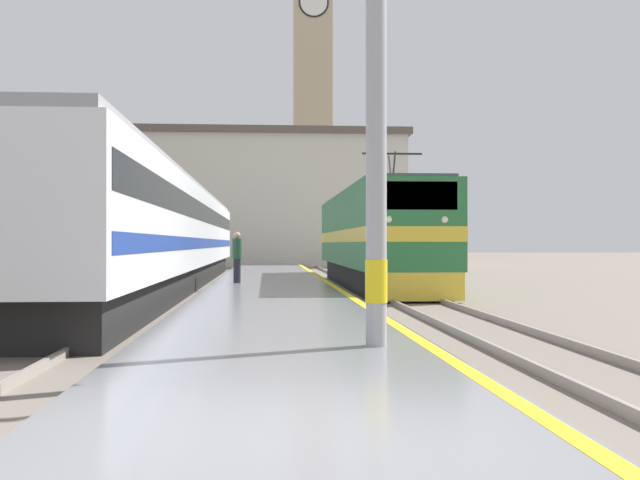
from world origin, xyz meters
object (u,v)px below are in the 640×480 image
at_px(person_on_platform, 237,256).
at_px(clock_tower, 313,97).
at_px(locomotive_train, 374,238).
at_px(catenary_mast, 383,57).
at_px(passenger_train, 169,234).

relative_size(person_on_platform, clock_tower, 0.07).
xyz_separation_m(locomotive_train, clock_tower, (-0.11, 37.23, 12.75)).
xyz_separation_m(locomotive_train, catenary_mast, (-2.61, -18.66, 2.38)).
height_order(locomotive_train, person_on_platform, locomotive_train).
relative_size(passenger_train, person_on_platform, 19.70).
bearing_deg(passenger_train, clock_tower, 78.18).
bearing_deg(catenary_mast, passenger_train, 106.05).
distance_m(locomotive_train, person_on_platform, 5.63).
bearing_deg(passenger_train, locomotive_train, 1.13).
xyz_separation_m(locomotive_train, person_on_platform, (-5.27, -1.85, -0.67)).
bearing_deg(locomotive_train, clock_tower, 90.17).
bearing_deg(catenary_mast, locomotive_train, 82.04).
bearing_deg(clock_tower, person_on_platform, -97.52).
xyz_separation_m(catenary_mast, person_on_platform, (-2.66, 16.81, -3.05)).
xyz_separation_m(person_on_platform, clock_tower, (5.16, 39.09, 13.42)).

